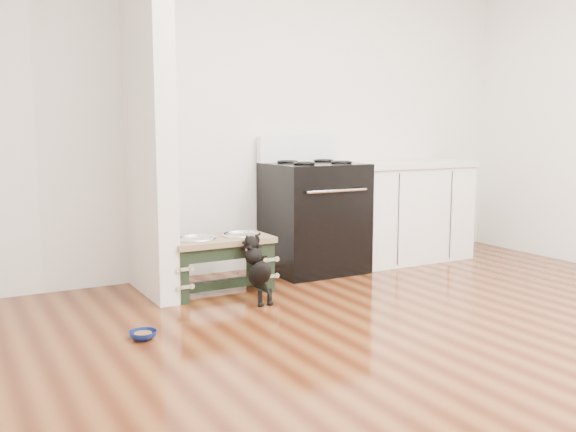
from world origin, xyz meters
The scene contains 8 objects.
ground centered at (0.00, 0.00, 0.00)m, with size 5.00×5.00×0.00m, color #401A0B.
room_shell centered at (0.00, 0.00, 1.62)m, with size 5.00×5.00×5.00m.
partition_wall centered at (-1.18, 2.10, 1.35)m, with size 0.15×0.80×2.70m, color silver.
oven_range centered at (0.25, 2.16, 0.48)m, with size 0.76×0.69×1.14m.
cabinet_run centered at (1.23, 2.18, 0.45)m, with size 1.24×0.64×0.91m.
dog_feeder centered at (-0.74, 1.87, 0.30)m, with size 0.76×0.41×0.44m.
puppy centered at (-0.60, 1.52, 0.25)m, with size 0.13×0.39×0.47m.
floor_bowl centered at (-1.54, 1.12, 0.03)m, with size 0.19×0.19×0.05m.
Camera 1 is at (-2.55, -2.43, 1.23)m, focal length 40.00 mm.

